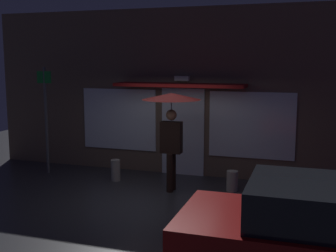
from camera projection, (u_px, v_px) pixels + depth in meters
The scene contains 6 objects.
ground_plane at pixel (153, 200), 9.03m from camera, with size 18.00×18.00×0.00m, color #2D2D33.
building_facade at pixel (185, 93), 10.92m from camera, with size 10.65×1.00×4.18m.
person_with_umbrella at pixel (171, 114), 9.44m from camera, with size 1.29×1.29×2.19m.
street_sign_post at pixel (46, 114), 10.99m from camera, with size 0.40×0.07×2.72m.
sidewalk_bollard at pixel (232, 181), 9.63m from camera, with size 0.25×0.25×0.46m, color #B2A899.
sidewalk_bollard_2 at pixel (116, 170), 10.45m from camera, with size 0.23×0.23×0.52m, color #9E998E.
Camera 1 is at (3.03, -8.16, 2.89)m, focal length 46.26 mm.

